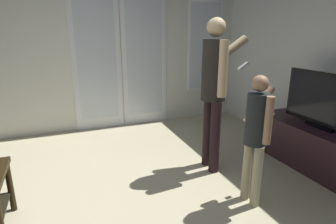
# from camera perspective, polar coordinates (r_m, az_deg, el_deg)

# --- Properties ---
(ground_plane) EXTENTS (5.68, 4.73, 0.02)m
(ground_plane) POSITION_cam_1_polar(r_m,az_deg,el_deg) (2.63, -14.03, -20.20)
(ground_plane) COLOR #B9B08D
(wall_back_with_doors) EXTENTS (5.68, 0.09, 2.58)m
(wall_back_with_doors) POSITION_cam_1_polar(r_m,az_deg,el_deg) (4.47, -17.69, 12.05)
(wall_back_with_doors) COLOR silver
(wall_back_with_doors) RESTS_ON ground_plane
(tv_stand) EXTENTS (0.50, 1.58, 0.49)m
(tv_stand) POSITION_cam_1_polar(r_m,az_deg,el_deg) (3.62, 28.32, -6.59)
(tv_stand) COLOR #301B21
(tv_stand) RESTS_ON ground_plane
(flat_screen_tv) EXTENTS (0.08, 0.99, 0.62)m
(flat_screen_tv) POSITION_cam_1_polar(r_m,az_deg,el_deg) (3.46, 29.50, 2.03)
(flat_screen_tv) COLOR black
(flat_screen_tv) RESTS_ON tv_stand
(person_adult) EXTENTS (0.68, 0.45, 1.67)m
(person_adult) POSITION_cam_1_polar(r_m,az_deg,el_deg) (3.02, 9.65, 5.98)
(person_adult) COLOR black
(person_adult) RESTS_ON ground_plane
(person_child) EXTENTS (0.42, 0.35, 1.19)m
(person_child) POSITION_cam_1_polar(r_m,az_deg,el_deg) (2.52, 17.79, -3.51)
(person_child) COLOR tan
(person_child) RESTS_ON ground_plane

